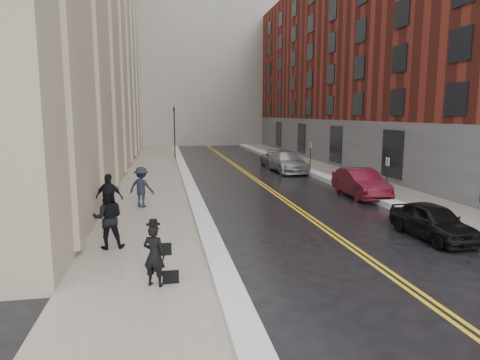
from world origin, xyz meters
name	(u,v)px	position (x,y,z in m)	size (l,w,h in m)	color
ground	(285,256)	(0.00, 0.00, 0.00)	(160.00, 160.00, 0.00)	black
sidewalk_left	(153,181)	(-4.50, 16.00, 0.07)	(4.00, 64.00, 0.15)	gray
sidewalk_right	(343,176)	(9.00, 16.00, 0.07)	(3.00, 64.00, 0.15)	gray
lane_stripe_a	(254,179)	(2.38, 16.00, 0.00)	(0.12, 64.00, 0.01)	gold
lane_stripe_b	(257,179)	(2.62, 16.00, 0.00)	(0.12, 64.00, 0.01)	gold
snow_ridge_left	(187,179)	(-2.20, 16.00, 0.13)	(0.70, 60.80, 0.26)	white
snow_ridge_right	(319,175)	(7.15, 16.00, 0.15)	(0.85, 60.80, 0.30)	white
building_right	(405,62)	(17.50, 23.00, 9.00)	(14.00, 50.00, 18.00)	maroon
tower_far_right	(259,16)	(14.00, 66.00, 22.00)	(22.00, 18.00, 44.00)	slate
traffic_signal	(174,128)	(-2.60, 30.00, 3.08)	(0.18, 0.15, 5.20)	black
parking_sign_near	(387,174)	(7.90, 8.00, 1.36)	(0.06, 0.35, 2.23)	black
parking_sign_far	(310,153)	(7.90, 20.00, 1.36)	(0.06, 0.35, 2.23)	black
car_black	(433,221)	(5.82, 0.94, 0.65)	(1.53, 3.81, 1.30)	black
car_maroon	(361,183)	(6.80, 8.77, 0.77)	(1.62, 4.66, 1.53)	#4D0D1A
car_silver_near	(287,162)	(5.78, 19.32, 0.80)	(2.24, 5.51, 1.60)	#979A9E
car_silver_far	(279,159)	(5.94, 22.42, 0.64)	(2.13, 4.63, 1.29)	gray
pedestrian_main	(154,255)	(-4.05, -2.05, 0.95)	(0.59, 0.39, 1.61)	black
pedestrian_a	(108,218)	(-5.57, 1.38, 1.16)	(0.98, 0.77, 2.02)	black
pedestrian_b	(142,187)	(-4.79, 7.54, 1.11)	(1.23, 0.71, 1.91)	black
pedestrian_c	(109,198)	(-5.95, 4.95, 1.13)	(1.15, 0.48, 1.97)	black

